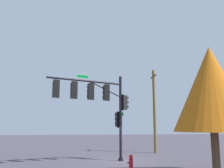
% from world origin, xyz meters
% --- Properties ---
extents(ground_plane, '(120.00, 120.00, 0.00)m').
position_xyz_m(ground_plane, '(0.00, 0.00, 0.00)').
color(ground_plane, '#443F4A').
extents(signal_pole_assembly, '(6.08, 2.73, 6.30)m').
position_xyz_m(signal_pole_assembly, '(1.67, 0.54, 4.33)').
color(signal_pole_assembly, black).
rests_on(signal_pole_assembly, ground_plane).
extents(utility_pole, '(0.27, 1.80, 8.04)m').
position_xyz_m(utility_pole, '(-4.37, -4.83, 4.16)').
color(utility_pole, brown).
rests_on(utility_pole, ground_plane).
extents(fire_hydrant, '(0.33, 0.24, 0.83)m').
position_xyz_m(fire_hydrant, '(0.11, 3.58, 0.41)').
color(fire_hydrant, red).
rests_on(fire_hydrant, ground_plane).
extents(tree_near, '(4.18, 4.18, 6.85)m').
position_xyz_m(tree_near, '(-3.69, 6.41, 4.52)').
color(tree_near, brown).
rests_on(tree_near, ground_plane).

